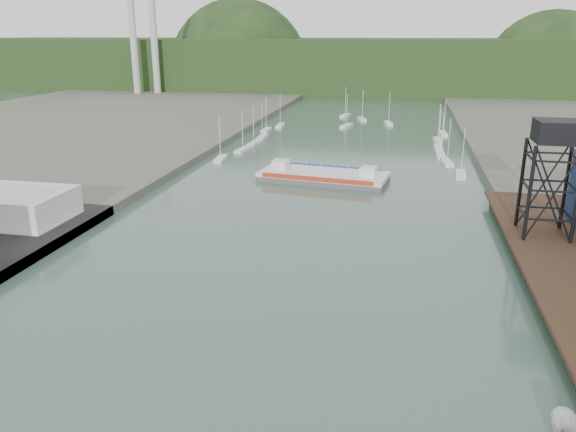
% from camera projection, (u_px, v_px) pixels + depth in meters
% --- Properties ---
extents(white_shed, '(18.00, 12.00, 4.50)m').
position_uv_depth(white_shed, '(8.00, 206.00, 86.29)').
color(white_shed, silver).
rests_on(white_shed, west_quay).
extents(lift_tower, '(6.50, 6.50, 16.00)m').
position_uv_depth(lift_tower, '(556.00, 139.00, 74.99)').
color(lift_tower, black).
rests_on(lift_tower, east_pier).
extents(marina_sailboats, '(57.71, 92.65, 0.90)m').
position_uv_depth(marina_sailboats, '(350.00, 138.00, 161.32)').
color(marina_sailboats, silver).
rests_on(marina_sailboats, ground).
extents(smokestacks, '(11.20, 8.20, 60.00)m').
position_uv_depth(smokestacks, '(143.00, 31.00, 259.89)').
color(smokestacks, '#ACACA7').
rests_on(smokestacks, ground).
extents(distant_hills, '(500.00, 120.00, 80.00)m').
position_uv_depth(distant_hills, '(372.00, 68.00, 310.62)').
color(distant_hills, black).
rests_on(distant_hills, ground).
extents(chain_ferry, '(27.09, 13.78, 3.73)m').
position_uv_depth(chain_ferry, '(323.00, 176.00, 115.51)').
color(chain_ferry, '#4F4F51').
rests_on(chain_ferry, ground).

